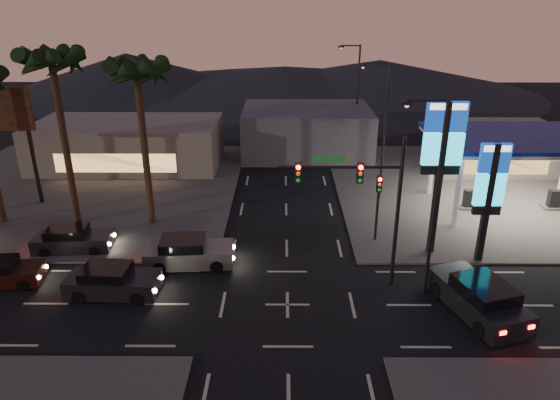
{
  "coord_description": "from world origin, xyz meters",
  "views": [
    {
      "loc": [
        -0.23,
        -20.87,
        14.08
      ],
      "look_at": [
        -0.41,
        6.37,
        3.0
      ],
      "focal_mm": 32.0,
      "sensor_mm": 36.0,
      "label": 1
    }
  ],
  "objects_px": {
    "pylon_sign_short": "(490,185)",
    "car_lane_a_mid": "(0,273)",
    "traffic_signal_mast": "(364,192)",
    "suv_station": "(479,298)",
    "car_lane_a_front": "(112,281)",
    "car_lane_b_front": "(188,253)",
    "gas_station": "(523,141)",
    "pylon_sign_tall": "(443,149)",
    "car_lane_b_mid": "(72,240)"
  },
  "relations": [
    {
      "from": "car_lane_a_mid",
      "to": "gas_station",
      "type": "bearing_deg",
      "value": 18.03
    },
    {
      "from": "car_lane_a_mid",
      "to": "car_lane_b_mid",
      "type": "distance_m",
      "value": 4.46
    },
    {
      "from": "traffic_signal_mast",
      "to": "car_lane_b_front",
      "type": "height_order",
      "value": "traffic_signal_mast"
    },
    {
      "from": "car_lane_a_mid",
      "to": "car_lane_b_front",
      "type": "bearing_deg",
      "value": 12.46
    },
    {
      "from": "traffic_signal_mast",
      "to": "pylon_sign_tall",
      "type": "bearing_deg",
      "value": 36.52
    },
    {
      "from": "traffic_signal_mast",
      "to": "car_lane_b_front",
      "type": "relative_size",
      "value": 1.55
    },
    {
      "from": "car_lane_a_front",
      "to": "suv_station",
      "type": "height_order",
      "value": "suv_station"
    },
    {
      "from": "pylon_sign_tall",
      "to": "suv_station",
      "type": "height_order",
      "value": "pylon_sign_tall"
    },
    {
      "from": "pylon_sign_tall",
      "to": "car_lane_b_mid",
      "type": "bearing_deg",
      "value": 179.51
    },
    {
      "from": "traffic_signal_mast",
      "to": "suv_station",
      "type": "bearing_deg",
      "value": -25.94
    },
    {
      "from": "pylon_sign_short",
      "to": "traffic_signal_mast",
      "type": "height_order",
      "value": "traffic_signal_mast"
    },
    {
      "from": "pylon_sign_short",
      "to": "car_lane_a_front",
      "type": "relative_size",
      "value": 1.45
    },
    {
      "from": "car_lane_b_front",
      "to": "car_lane_b_mid",
      "type": "distance_m",
      "value": 7.43
    },
    {
      "from": "gas_station",
      "to": "pylon_sign_tall",
      "type": "bearing_deg",
      "value": -139.09
    },
    {
      "from": "pylon_sign_tall",
      "to": "car_lane_a_mid",
      "type": "relative_size",
      "value": 2.05
    },
    {
      "from": "pylon_sign_short",
      "to": "suv_station",
      "type": "height_order",
      "value": "pylon_sign_short"
    },
    {
      "from": "traffic_signal_mast",
      "to": "pylon_sign_short",
      "type": "bearing_deg",
      "value": 19.13
    },
    {
      "from": "car_lane_b_mid",
      "to": "suv_station",
      "type": "relative_size",
      "value": 0.82
    },
    {
      "from": "pylon_sign_tall",
      "to": "pylon_sign_short",
      "type": "relative_size",
      "value": 1.29
    },
    {
      "from": "gas_station",
      "to": "car_lane_a_front",
      "type": "distance_m",
      "value": 27.6
    },
    {
      "from": "car_lane_a_mid",
      "to": "car_lane_b_mid",
      "type": "height_order",
      "value": "car_lane_b_mid"
    },
    {
      "from": "pylon_sign_short",
      "to": "suv_station",
      "type": "xyz_separation_m",
      "value": [
        -1.9,
        -5.11,
        -3.82
      ]
    },
    {
      "from": "car_lane_b_front",
      "to": "car_lane_b_mid",
      "type": "relative_size",
      "value": 1.1
    },
    {
      "from": "gas_station",
      "to": "suv_station",
      "type": "height_order",
      "value": "gas_station"
    },
    {
      "from": "traffic_signal_mast",
      "to": "car_lane_a_mid",
      "type": "height_order",
      "value": "traffic_signal_mast"
    },
    {
      "from": "car_lane_a_front",
      "to": "traffic_signal_mast",
      "type": "bearing_deg",
      "value": 4.69
    },
    {
      "from": "traffic_signal_mast",
      "to": "car_lane_a_front",
      "type": "bearing_deg",
      "value": -175.31
    },
    {
      "from": "car_lane_b_front",
      "to": "gas_station",
      "type": "bearing_deg",
      "value": 20.39
    },
    {
      "from": "car_lane_a_front",
      "to": "car_lane_b_front",
      "type": "distance_m",
      "value": 4.51
    },
    {
      "from": "car_lane_a_front",
      "to": "car_lane_a_mid",
      "type": "distance_m",
      "value": 6.28
    },
    {
      "from": "pylon_sign_short",
      "to": "traffic_signal_mast",
      "type": "distance_m",
      "value": 7.69
    },
    {
      "from": "car_lane_a_mid",
      "to": "car_lane_b_mid",
      "type": "xyz_separation_m",
      "value": [
        2.32,
        3.81,
        0.05
      ]
    },
    {
      "from": "traffic_signal_mast",
      "to": "suv_station",
      "type": "height_order",
      "value": "traffic_signal_mast"
    },
    {
      "from": "pylon_sign_short",
      "to": "car_lane_a_mid",
      "type": "relative_size",
      "value": 1.59
    },
    {
      "from": "pylon_sign_short",
      "to": "car_lane_a_front",
      "type": "height_order",
      "value": "pylon_sign_short"
    },
    {
      "from": "traffic_signal_mast",
      "to": "car_lane_b_front",
      "type": "bearing_deg",
      "value": 167.95
    },
    {
      "from": "gas_station",
      "to": "car_lane_b_mid",
      "type": "distance_m",
      "value": 29.81
    },
    {
      "from": "pylon_sign_short",
      "to": "car_lane_a_front",
      "type": "distance_m",
      "value": 20.61
    },
    {
      "from": "car_lane_b_mid",
      "to": "suv_station",
      "type": "bearing_deg",
      "value": -16.03
    },
    {
      "from": "car_lane_b_front",
      "to": "pylon_sign_tall",
      "type": "bearing_deg",
      "value": 6.16
    },
    {
      "from": "gas_station",
      "to": "pylon_sign_tall",
      "type": "xyz_separation_m",
      "value": [
        -7.5,
        -6.5,
        1.31
      ]
    },
    {
      "from": "traffic_signal_mast",
      "to": "car_lane_a_front",
      "type": "height_order",
      "value": "traffic_signal_mast"
    },
    {
      "from": "car_lane_b_front",
      "to": "car_lane_b_mid",
      "type": "height_order",
      "value": "car_lane_b_front"
    },
    {
      "from": "gas_station",
      "to": "suv_station",
      "type": "distance_m",
      "value": 14.99
    },
    {
      "from": "pylon_sign_short",
      "to": "car_lane_b_front",
      "type": "height_order",
      "value": "pylon_sign_short"
    },
    {
      "from": "pylon_sign_tall",
      "to": "car_lane_b_front",
      "type": "distance_m",
      "value": 15.24
    },
    {
      "from": "gas_station",
      "to": "car_lane_b_mid",
      "type": "height_order",
      "value": "gas_station"
    },
    {
      "from": "car_lane_a_front",
      "to": "car_lane_b_mid",
      "type": "xyz_separation_m",
      "value": [
        -3.89,
        4.73,
        -0.02
      ]
    },
    {
      "from": "car_lane_b_mid",
      "to": "traffic_signal_mast",
      "type": "bearing_deg",
      "value": -12.58
    },
    {
      "from": "gas_station",
      "to": "pylon_sign_short",
      "type": "distance_m",
      "value": 9.02
    }
  ]
}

